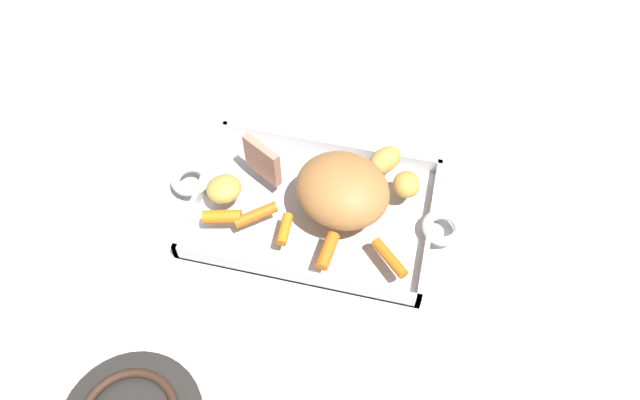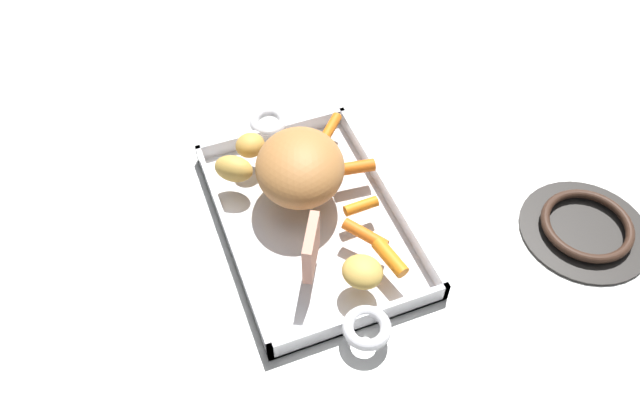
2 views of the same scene
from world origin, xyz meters
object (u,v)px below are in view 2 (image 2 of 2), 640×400
at_px(pork_roast, 299,167).
at_px(stove_burner_rear, 586,228).
at_px(roasting_dish, 311,220).
at_px(potato_halved, 234,169).
at_px(potato_corner, 250,145).
at_px(baby_carrot_northwest, 365,234).
at_px(roast_slice_outer, 311,248).
at_px(baby_carrot_southeast, 329,131).
at_px(potato_near_roast, 362,272).
at_px(baby_carrot_long, 390,258).
at_px(baby_carrot_northeast, 356,167).
at_px(baby_carrot_short, 361,206).

xyz_separation_m(pork_roast, stove_burner_rear, (0.19, 0.35, -0.07)).
bearing_deg(roasting_dish, potato_halved, -138.01).
bearing_deg(potato_corner, baby_carrot_northwest, 25.18).
bearing_deg(roast_slice_outer, potato_halved, -163.74).
bearing_deg(baby_carrot_southeast, potato_halved, -77.84).
relative_size(potato_near_roast, potato_halved, 0.93).
bearing_deg(baby_carrot_long, baby_carrot_northeast, 172.54).
distance_m(roast_slice_outer, baby_carrot_long, 0.10).
bearing_deg(roasting_dish, stove_burner_rear, 67.00).
xyz_separation_m(roasting_dish, baby_carrot_short, (0.03, 0.06, 0.03)).
bearing_deg(baby_carrot_long, potato_near_roast, -76.28).
bearing_deg(potato_near_roast, potato_corner, -165.57).
relative_size(roast_slice_outer, baby_carrot_northeast, 1.24).
height_order(pork_roast, baby_carrot_northeast, pork_roast).
relative_size(roast_slice_outer, potato_corner, 1.52).
distance_m(baby_carrot_long, baby_carrot_northeast, 0.16).
height_order(pork_roast, baby_carrot_short, pork_roast).
xyz_separation_m(baby_carrot_northwest, baby_carrot_long, (0.05, 0.01, 0.00)).
bearing_deg(baby_carrot_long, pork_roast, -158.39).
bearing_deg(potato_halved, potato_near_roast, 24.82).
xyz_separation_m(baby_carrot_southeast, baby_carrot_long, (0.24, -0.01, 0.00)).
bearing_deg(baby_carrot_short, roast_slice_outer, -58.42).
relative_size(baby_carrot_southeast, baby_carrot_long, 1.19).
xyz_separation_m(potato_corner, potato_halved, (0.04, -0.04, 0.00)).
bearing_deg(roast_slice_outer, baby_carrot_northeast, 137.32).
bearing_deg(roasting_dish, baby_carrot_northwest, 33.57).
xyz_separation_m(baby_carrot_southeast, potato_near_roast, (0.26, -0.06, 0.01)).
bearing_deg(baby_carrot_southeast, potato_corner, -91.98).
xyz_separation_m(baby_carrot_southeast, baby_carrot_short, (0.15, -0.01, -0.00)).
relative_size(roasting_dish, baby_carrot_northwest, 6.96).
xyz_separation_m(baby_carrot_long, baby_carrot_northeast, (-0.16, 0.02, -0.00)).
bearing_deg(baby_carrot_northwest, baby_carrot_short, 163.17).
distance_m(baby_carrot_southeast, baby_carrot_short, 0.15).
height_order(baby_carrot_short, stove_burner_rear, baby_carrot_short).
bearing_deg(baby_carrot_northeast, pork_roast, -91.58).
height_order(baby_carrot_southeast, baby_carrot_northeast, baby_carrot_northeast).
relative_size(pork_roast, potato_corner, 3.15).
height_order(potato_corner, stove_burner_rear, potato_corner).
bearing_deg(potato_corner, baby_carrot_short, 34.98).
bearing_deg(baby_carrot_long, roast_slice_outer, -110.25).
distance_m(baby_carrot_northeast, potato_corner, 0.16).
bearing_deg(pork_roast, roast_slice_outer, -13.30).
height_order(baby_carrot_southeast, potato_near_roast, potato_near_roast).
height_order(pork_roast, stove_burner_rear, pork_roast).
distance_m(pork_roast, baby_carrot_northwest, 0.13).
bearing_deg(baby_carrot_northeast, potato_halved, -107.08).
distance_m(baby_carrot_northwest, stove_burner_rear, 0.31).
height_order(baby_carrot_long, stove_burner_rear, baby_carrot_long).
bearing_deg(baby_carrot_short, stove_burner_rear, 67.03).
distance_m(baby_carrot_northeast, potato_halved, 0.17).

